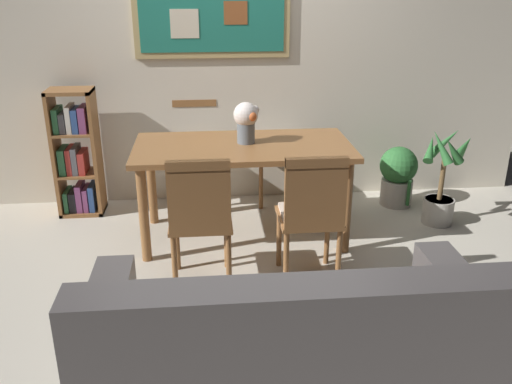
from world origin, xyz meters
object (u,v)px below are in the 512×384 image
bookshelf (76,156)px  dining_chair_far_left (196,144)px  potted_ivy (398,175)px  leather_couch (289,357)px  potted_palm (441,186)px  flower_vase (246,120)px  dining_chair_near_right (312,209)px  dining_chair_far_right (277,141)px  dining_table (243,157)px  dining_chair_near_left (200,212)px

bookshelf → dining_chair_far_left: bearing=8.9°
bookshelf → potted_ivy: size_ratio=1.92×
leather_couch → potted_palm: 2.51m
leather_couch → bookshelf: size_ratio=1.69×
potted_palm → flower_vase: size_ratio=2.66×
dining_chair_near_right → dining_chair_far_right: 1.52m
dining_chair_far_right → leather_couch: 2.69m
dining_chair_near_right → bookshelf: 2.20m
bookshelf → flower_vase: bookshelf is taller
dining_table → flower_vase: 0.28m
potted_ivy → dining_table: bearing=-159.8°
dining_table → potted_palm: potted_palm is taller
dining_chair_far_right → flower_vase: bearing=-114.3°
dining_chair_near_left → dining_chair_far_left: 1.49m
dining_table → dining_chair_near_right: dining_chair_near_right is taller
dining_chair_far_left → potted_palm: (1.98, -0.66, -0.21)m
potted_ivy → potted_palm: (0.22, -0.41, 0.04)m
dining_chair_near_left → bookshelf: bookshelf is taller
dining_chair_far_left → dining_table: bearing=-64.4°
potted_palm → flower_vase: bearing=-178.2°
dining_chair_near_right → dining_chair_near_left: 0.70m
leather_couch → bookshelf: (-1.43, 2.48, 0.19)m
dining_table → leather_couch: bearing=-87.9°
dining_chair_near_right → leather_couch: dining_chair_near_right is taller
dining_chair_far_left → potted_ivy: 1.80m
potted_palm → dining_chair_far_right: bearing=151.5°
dining_chair_near_right → dining_chair_far_right: same height
dining_chair_near_left → dining_table: bearing=66.0°
bookshelf → potted_palm: size_ratio=1.31×
dining_chair_near_left → leather_couch: (0.39, -1.15, -0.23)m
dining_chair_near_left → dining_chair_far_right: bearing=65.7°
potted_palm → leather_couch: bearing=-128.0°
leather_couch → dining_chair_far_right: bearing=83.8°
dining_chair_near_left → leather_couch: bearing=-71.2°
dining_chair_far_right → flower_vase: 0.89m
leather_couch → potted_palm: leather_couch is taller
potted_ivy → potted_palm: potted_palm is taller
potted_ivy → dining_chair_far_right: bearing=165.5°
dining_table → potted_ivy: (1.40, 0.51, -0.37)m
dining_table → dining_chair_far_right: 0.87m
potted_ivy → potted_palm: bearing=-62.3°
bookshelf → flower_vase: size_ratio=3.49×
dining_chair_near_left → potted_ivy: (1.72, 1.24, -0.26)m
dining_chair_near_left → potted_ivy: bearing=35.8°
dining_table → dining_chair_near_right: bearing=-62.8°
dining_table → bookshelf: 1.49m
dining_chair_far_right → dining_chair_near_left: same height
dining_chair_near_right → dining_chair_far_right: size_ratio=1.00×
leather_couch → potted_palm: bearing=52.0°
dining_table → potted_palm: (1.61, 0.10, -0.33)m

